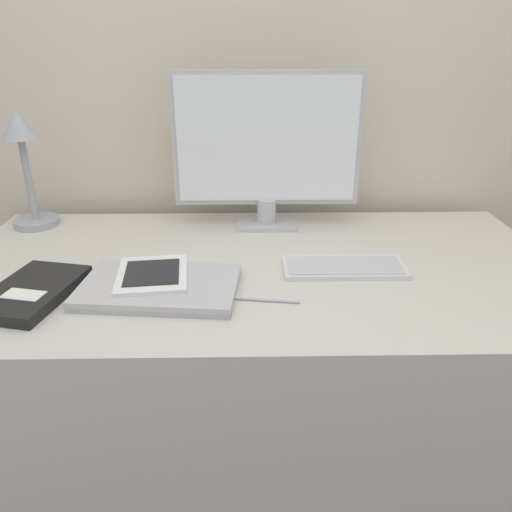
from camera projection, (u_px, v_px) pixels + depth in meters
wall_back at (253, 49)px, 1.43m from camera, size 3.60×0.05×2.40m
desk at (256, 385)px, 1.36m from camera, size 1.47×0.76×0.73m
monitor at (267, 148)px, 1.36m from camera, size 0.52×0.11×0.43m
keyboard at (344, 267)px, 1.18m from camera, size 0.29×0.12×0.01m
laptop at (160, 287)px, 1.08m from camera, size 0.35×0.24×0.02m
ereader at (152, 274)px, 1.10m from camera, size 0.17×0.20×0.01m
desk_lamp at (25, 159)px, 1.38m from camera, size 0.13×0.13×0.32m
notebook at (31, 292)px, 1.05m from camera, size 0.20×0.27×0.03m
pen at (265, 299)px, 1.04m from camera, size 0.14×0.03×0.01m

